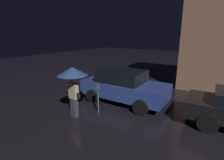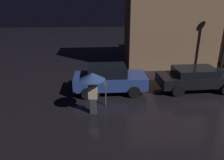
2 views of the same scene
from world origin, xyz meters
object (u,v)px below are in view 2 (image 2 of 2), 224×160
(pedestrian_with_umbrella, at_px, (92,80))
(parked_car_blue, at_px, (109,79))
(parking_meter, at_px, (105,91))
(parked_car_black, at_px, (196,78))

(pedestrian_with_umbrella, bearing_deg, parked_car_blue, -103.09)
(pedestrian_with_umbrella, bearing_deg, parking_meter, -121.04)
(parked_car_blue, bearing_deg, parking_meter, -99.96)
(pedestrian_with_umbrella, distance_m, parking_meter, 1.34)
(parked_car_blue, xyz_separation_m, pedestrian_with_umbrella, (-0.90, -2.44, 0.86))
(parked_car_black, relative_size, parking_meter, 3.66)
(parked_car_blue, relative_size, pedestrian_with_umbrella, 2.00)
(pedestrian_with_umbrella, xyz_separation_m, parking_meter, (0.61, 0.77, -0.90))
(parked_car_blue, xyz_separation_m, parked_car_black, (5.08, -0.03, -0.08))
(parked_car_black, bearing_deg, parking_meter, -164.77)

